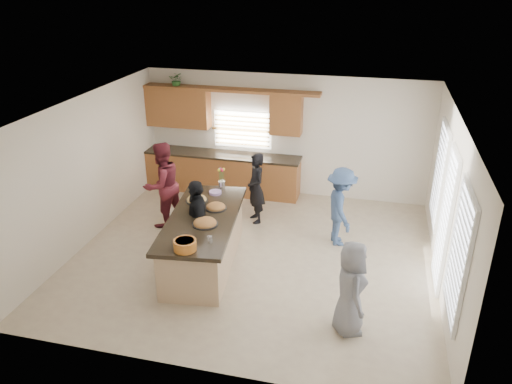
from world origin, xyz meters
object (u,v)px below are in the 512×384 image
(woman_left_front, at_px, (198,222))
(woman_right_back, at_px, (341,207))
(island, at_px, (204,241))
(salad_bowl, at_px, (185,245))
(woman_left_mid, at_px, (162,185))
(woman_right_front, at_px, (351,288))
(woman_left_back, at_px, (256,188))

(woman_left_front, relative_size, woman_right_back, 1.02)
(island, xyz_separation_m, salad_bowl, (0.12, -1.13, 0.59))
(woman_left_mid, bearing_deg, woman_right_back, 120.26)
(salad_bowl, relative_size, woman_right_front, 0.24)
(salad_bowl, relative_size, woman_left_mid, 0.20)
(salad_bowl, height_order, woman_left_front, woman_left_front)
(woman_left_back, distance_m, woman_right_back, 1.86)
(island, distance_m, woman_left_front, 0.37)
(salad_bowl, distance_m, woman_left_front, 1.25)
(woman_right_front, bearing_deg, woman_left_back, 17.16)
(island, bearing_deg, woman_left_back, 68.14)
(woman_left_mid, xyz_separation_m, woman_right_front, (3.95, -2.48, -0.16))
(woman_right_front, bearing_deg, woman_left_mid, 40.21)
(island, xyz_separation_m, woman_right_back, (2.28, 1.33, 0.32))
(salad_bowl, bearing_deg, woman_left_mid, 120.81)
(woman_left_mid, height_order, woman_right_back, woman_left_mid)
(woman_left_mid, distance_m, woman_left_front, 1.67)
(woman_left_back, bearing_deg, woman_right_front, 3.57)
(salad_bowl, bearing_deg, woman_left_back, 82.67)
(woman_right_back, distance_m, woman_right_front, 2.58)
(island, xyz_separation_m, woman_left_front, (-0.13, 0.07, 0.34))
(island, distance_m, salad_bowl, 1.28)
(salad_bowl, xyz_separation_m, woman_right_front, (2.53, -0.10, -0.31))
(island, height_order, woman_right_front, woman_right_front)
(woman_left_front, distance_m, woman_right_front, 3.06)
(woman_left_back, relative_size, woman_left_front, 0.95)
(woman_right_back, xyz_separation_m, woman_right_front, (0.36, -2.56, -0.04))
(island, height_order, woman_left_back, woman_left_back)
(woman_left_back, xyz_separation_m, woman_left_front, (-0.63, -1.78, 0.04))
(woman_right_back, bearing_deg, woman_left_back, 55.71)
(salad_bowl, height_order, woman_left_mid, woman_left_mid)
(salad_bowl, bearing_deg, island, 95.82)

